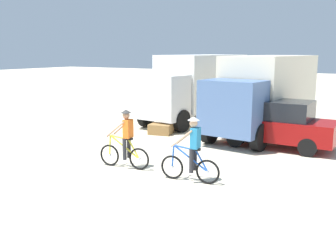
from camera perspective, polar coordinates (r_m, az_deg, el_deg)
The scene contains 7 objects.
ground_plane at distance 10.58m, azimuth -11.39°, elevation -8.87°, with size 120.00×120.00×0.00m, color beige.
box_truck_white_box at distance 19.91m, azimuth 4.15°, elevation 6.05°, with size 3.08×6.96×3.35m.
box_truck_cream_rv at distance 17.03m, azimuth 13.87°, elevation 4.95°, with size 3.02×6.95×3.35m.
sedan_parked at distance 15.03m, azimuth 15.75°, elevation 0.29°, with size 4.21×1.81×1.76m.
cyclist_orange_shirt at distance 11.95m, azimuth -6.23°, elevation -2.20°, with size 1.73×0.52×1.82m.
cyclist_cowboy_hat at distance 10.65m, azimuth 3.49°, elevation -3.78°, with size 1.73×0.52×1.82m.
supply_crate at distance 16.92m, azimuth -1.03°, elevation -0.45°, with size 0.78×0.96×0.44m, color olive.
Camera 1 is at (6.79, -7.31, 3.53)m, focal length 41.80 mm.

